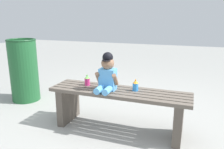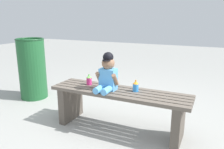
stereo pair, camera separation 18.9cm
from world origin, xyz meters
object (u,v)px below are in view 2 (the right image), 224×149
(trash_bin, at_px, (32,68))
(child_figure, at_px, (107,74))
(park_bench, at_px, (119,104))
(sippy_cup_left, at_px, (89,80))
(sippy_cup_right, at_px, (136,86))

(trash_bin, bearing_deg, child_figure, -15.77)
(park_bench, height_order, sippy_cup_left, sippy_cup_left)
(child_figure, bearing_deg, park_bench, 16.58)
(trash_bin, bearing_deg, sippy_cup_right, -10.74)
(sippy_cup_right, bearing_deg, child_figure, -164.03)
(sippy_cup_left, bearing_deg, trash_bin, 164.40)
(child_figure, bearing_deg, trash_bin, 164.23)
(trash_bin, bearing_deg, sippy_cup_left, -15.60)
(child_figure, distance_m, sippy_cup_left, 0.31)
(park_bench, distance_m, child_figure, 0.35)
(sippy_cup_left, bearing_deg, child_figure, -16.54)
(sippy_cup_left, relative_size, trash_bin, 0.14)
(child_figure, height_order, sippy_cup_left, child_figure)
(sippy_cup_right, height_order, trash_bin, trash_bin)
(child_figure, distance_m, trash_bin, 1.54)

